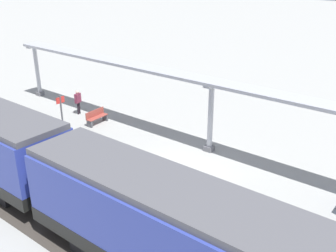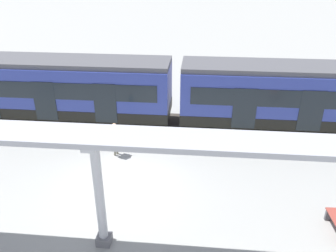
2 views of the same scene
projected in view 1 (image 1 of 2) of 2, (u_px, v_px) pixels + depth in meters
The scene contains 11 objects.
ground_plane at pixel (175, 176), 18.80m from camera, with size 176.00×176.00×0.00m, color #9C9D99.
tactile_edge_strip at pixel (122, 210), 16.28m from camera, with size 0.38×38.15×0.01m, color gold.
trackbed at pixel (89, 231), 14.98m from camera, with size 3.20×50.15×0.01m, color #38332D.
train_near_carriage at pixel (190, 242), 11.64m from camera, with size 2.65×12.14×3.48m.
canopy_pillar_second at pixel (210, 118), 20.50m from camera, with size 1.10×0.44×3.71m.
canopy_pillar_third at pixel (37, 71), 29.01m from camera, with size 1.10×0.44×3.71m.
canopy_beam at pixel (213, 82), 19.73m from camera, with size 1.20×30.65×0.16m, color #A8AAB2.
bench_near_end at pixel (96, 117), 24.55m from camera, with size 1.52×0.52×0.86m.
platform_info_sign at pixel (61, 110), 23.08m from camera, with size 0.56×0.10×2.20m.
passenger_waiting_near_edge at pixel (158, 180), 16.51m from camera, with size 0.50×0.39×1.57m.
passenger_by_the_benches at pixel (78, 99), 25.84m from camera, with size 0.50×0.32×1.61m.
Camera 1 is at (-13.06, -9.93, 9.48)m, focal length 42.78 mm.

